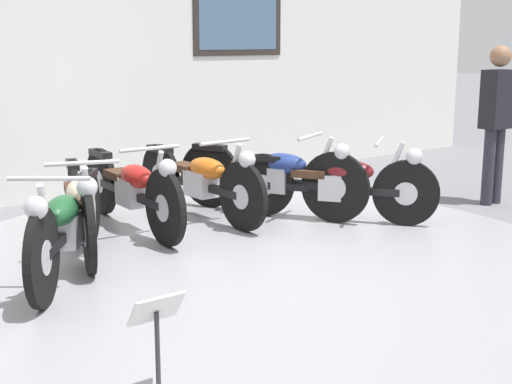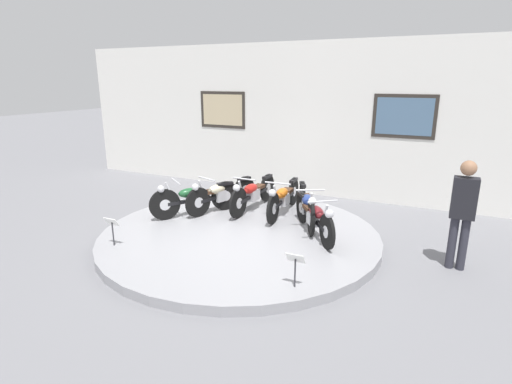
{
  "view_description": "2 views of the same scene",
  "coord_description": "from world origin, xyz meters",
  "px_view_note": "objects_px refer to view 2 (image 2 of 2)",
  "views": [
    {
      "loc": [
        -3.16,
        -4.33,
        1.83
      ],
      "look_at": [
        0.14,
        0.12,
        0.64
      ],
      "focal_mm": 50.0,
      "sensor_mm": 36.0,
      "label": 1
    },
    {
      "loc": [
        3.33,
        -6.26,
        2.94
      ],
      "look_at": [
        0.28,
        0.12,
        0.94
      ],
      "focal_mm": 28.0,
      "sensor_mm": 36.0,
      "label": 2
    }
  ],
  "objects_px": {
    "motorcycle_red": "(253,193)",
    "visitor_standing": "(463,209)",
    "motorcycle_green": "(194,197)",
    "motorcycle_maroon": "(314,216)",
    "motorcycle_orange": "(283,197)",
    "info_placard_front_left": "(112,225)",
    "motorcycle_cream": "(221,193)",
    "motorcycle_blue": "(307,204)",
    "info_placard_front_centre": "(295,263)"
  },
  "relations": [
    {
      "from": "motorcycle_red",
      "to": "visitor_standing",
      "type": "height_order",
      "value": "visitor_standing"
    },
    {
      "from": "motorcycle_green",
      "to": "motorcycle_maroon",
      "type": "xyz_separation_m",
      "value": [
        2.63,
        -0.0,
        -0.02
      ]
    },
    {
      "from": "motorcycle_green",
      "to": "motorcycle_orange",
      "type": "relative_size",
      "value": 0.83
    },
    {
      "from": "info_placard_front_left",
      "to": "motorcycle_maroon",
      "type": "bearing_deg",
      "value": 33.39
    },
    {
      "from": "motorcycle_cream",
      "to": "motorcycle_maroon",
      "type": "bearing_deg",
      "value": -13.19
    },
    {
      "from": "motorcycle_green",
      "to": "motorcycle_blue",
      "type": "height_order",
      "value": "motorcycle_blue"
    },
    {
      "from": "motorcycle_orange",
      "to": "info_placard_front_left",
      "type": "xyz_separation_m",
      "value": [
        -2.03,
        -2.82,
        -0.01
      ]
    },
    {
      "from": "visitor_standing",
      "to": "info_placard_front_centre",
      "type": "bearing_deg",
      "value": -135.99
    },
    {
      "from": "motorcycle_orange",
      "to": "motorcycle_green",
      "type": "bearing_deg",
      "value": -152.97
    },
    {
      "from": "motorcycle_red",
      "to": "motorcycle_orange",
      "type": "xyz_separation_m",
      "value": [
        0.72,
        -0.0,
        -0.01
      ]
    },
    {
      "from": "motorcycle_maroon",
      "to": "motorcycle_blue",
      "type": "bearing_deg",
      "value": 121.37
    },
    {
      "from": "motorcycle_blue",
      "to": "info_placard_front_left",
      "type": "height_order",
      "value": "motorcycle_blue"
    },
    {
      "from": "motorcycle_blue",
      "to": "info_placard_front_left",
      "type": "relative_size",
      "value": 3.58
    },
    {
      "from": "motorcycle_red",
      "to": "motorcycle_orange",
      "type": "distance_m",
      "value": 0.72
    },
    {
      "from": "motorcycle_cream",
      "to": "info_placard_front_centre",
      "type": "bearing_deg",
      "value": -43.41
    },
    {
      "from": "motorcycle_blue",
      "to": "visitor_standing",
      "type": "distance_m",
      "value": 2.8
    },
    {
      "from": "info_placard_front_centre",
      "to": "motorcycle_red",
      "type": "bearing_deg",
      "value": 125.67
    },
    {
      "from": "motorcycle_red",
      "to": "motorcycle_blue",
      "type": "relative_size",
      "value": 1.09
    },
    {
      "from": "motorcycle_orange",
      "to": "visitor_standing",
      "type": "height_order",
      "value": "visitor_standing"
    },
    {
      "from": "motorcycle_red",
      "to": "motorcycle_orange",
      "type": "height_order",
      "value": "motorcycle_red"
    },
    {
      "from": "motorcycle_green",
      "to": "motorcycle_blue",
      "type": "bearing_deg",
      "value": 13.25
    },
    {
      "from": "motorcycle_maroon",
      "to": "info_placard_front_left",
      "type": "xyz_separation_m",
      "value": [
        -2.98,
        -1.97,
        -0.0
      ]
    },
    {
      "from": "motorcycle_red",
      "to": "motorcycle_cream",
      "type": "bearing_deg",
      "value": -152.86
    },
    {
      "from": "motorcycle_blue",
      "to": "motorcycle_red",
      "type": "bearing_deg",
      "value": 166.85
    },
    {
      "from": "motorcycle_green",
      "to": "info_placard_front_left",
      "type": "relative_size",
      "value": 3.22
    },
    {
      "from": "motorcycle_maroon",
      "to": "motorcycle_cream",
      "type": "bearing_deg",
      "value": 166.81
    },
    {
      "from": "motorcycle_cream",
      "to": "motorcycle_blue",
      "type": "relative_size",
      "value": 1.03
    },
    {
      "from": "motorcycle_orange",
      "to": "motorcycle_maroon",
      "type": "xyz_separation_m",
      "value": [
        0.96,
        -0.86,
        -0.01
      ]
    },
    {
      "from": "motorcycle_red",
      "to": "motorcycle_blue",
      "type": "xyz_separation_m",
      "value": [
        1.35,
        -0.31,
        0.01
      ]
    },
    {
      "from": "motorcycle_orange",
      "to": "motorcycle_blue",
      "type": "xyz_separation_m",
      "value": [
        0.63,
        -0.31,
        0.02
      ]
    },
    {
      "from": "motorcycle_maroon",
      "to": "info_placard_front_centre",
      "type": "xyz_separation_m",
      "value": [
        0.35,
        -1.97,
        -0.0
      ]
    },
    {
      "from": "motorcycle_red",
      "to": "motorcycle_blue",
      "type": "height_order",
      "value": "motorcycle_blue"
    },
    {
      "from": "motorcycle_maroon",
      "to": "info_placard_front_left",
      "type": "bearing_deg",
      "value": -146.61
    },
    {
      "from": "motorcycle_orange",
      "to": "motorcycle_maroon",
      "type": "distance_m",
      "value": 1.28
    },
    {
      "from": "motorcycle_red",
      "to": "info_placard_front_centre",
      "type": "bearing_deg",
      "value": -54.33
    },
    {
      "from": "motorcycle_cream",
      "to": "motorcycle_orange",
      "type": "relative_size",
      "value": 0.96
    },
    {
      "from": "motorcycle_cream",
      "to": "info_placard_front_centre",
      "type": "relative_size",
      "value": 3.7
    },
    {
      "from": "motorcycle_blue",
      "to": "visitor_standing",
      "type": "height_order",
      "value": "visitor_standing"
    },
    {
      "from": "motorcycle_blue",
      "to": "motorcycle_maroon",
      "type": "height_order",
      "value": "motorcycle_blue"
    },
    {
      "from": "motorcycle_cream",
      "to": "motorcycle_maroon",
      "type": "relative_size",
      "value": 1.19
    },
    {
      "from": "motorcycle_cream",
      "to": "motorcycle_red",
      "type": "xyz_separation_m",
      "value": [
        0.62,
        0.32,
        0.01
      ]
    },
    {
      "from": "info_placard_front_centre",
      "to": "motorcycle_orange",
      "type": "bearing_deg",
      "value": 114.83
    },
    {
      "from": "motorcycle_maroon",
      "to": "info_placard_front_centre",
      "type": "bearing_deg",
      "value": -79.93
    },
    {
      "from": "motorcycle_blue",
      "to": "motorcycle_maroon",
      "type": "distance_m",
      "value": 0.64
    },
    {
      "from": "motorcycle_maroon",
      "to": "motorcycle_red",
      "type": "bearing_deg",
      "value": 152.92
    },
    {
      "from": "motorcycle_orange",
      "to": "motorcycle_cream",
      "type": "bearing_deg",
      "value": -166.69
    },
    {
      "from": "info_placard_front_left",
      "to": "motorcycle_green",
      "type": "bearing_deg",
      "value": 79.87
    },
    {
      "from": "motorcycle_blue",
      "to": "visitor_standing",
      "type": "xyz_separation_m",
      "value": [
        2.7,
        -0.55,
        0.46
      ]
    },
    {
      "from": "motorcycle_orange",
      "to": "motorcycle_blue",
      "type": "relative_size",
      "value": 1.08
    },
    {
      "from": "motorcycle_orange",
      "to": "visitor_standing",
      "type": "xyz_separation_m",
      "value": [
        3.33,
        -0.87,
        0.47
      ]
    }
  ]
}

